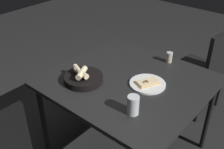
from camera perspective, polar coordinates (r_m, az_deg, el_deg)
dining_table at (r=1.99m, az=3.49°, el=-2.44°), size 1.08×1.03×0.72m
pizza_plate at (r=1.91m, az=7.52°, el=-1.90°), size 0.25×0.25×0.04m
bread_basket at (r=1.92m, az=-6.12°, el=-0.68°), size 0.28×0.28×0.11m
beer_glass at (r=1.62m, az=4.48°, el=-6.68°), size 0.07×0.07×0.12m
pepper_shaker at (r=2.21m, az=12.00°, el=3.48°), size 0.05×0.05×0.09m
chair_far at (r=2.70m, az=19.21°, el=1.74°), size 0.50×0.50×0.89m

